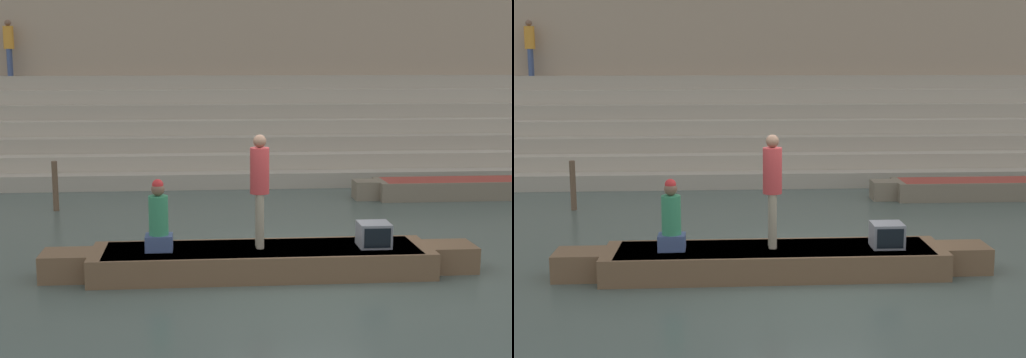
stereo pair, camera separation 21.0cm
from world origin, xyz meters
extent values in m
plane|color=#47544C|center=(0.00, 0.00, 0.00)|extent=(120.00, 120.00, 0.00)
cube|color=tan|center=(0.00, 9.34, 0.20)|extent=(36.00, 4.44, 0.41)
cube|color=#B2A28D|center=(0.00, 9.66, 0.61)|extent=(36.00, 3.81, 0.41)
cube|color=tan|center=(0.00, 9.97, 1.01)|extent=(36.00, 3.17, 0.41)
cube|color=#B2A28D|center=(0.00, 10.29, 1.42)|extent=(36.00, 2.54, 0.41)
cube|color=tan|center=(0.00, 10.61, 1.83)|extent=(36.00, 1.90, 0.41)
cube|color=#B2A28D|center=(0.00, 10.92, 2.23)|extent=(36.00, 1.27, 0.41)
cube|color=tan|center=(0.00, 11.24, 2.64)|extent=(36.00, 0.63, 0.41)
cube|color=tan|center=(0.00, 12.16, 4.05)|extent=(34.20, 1.20, 8.11)
cube|color=brown|center=(0.00, 11.54, 0.30)|extent=(34.20, 0.12, 0.60)
cube|color=brown|center=(-0.61, -0.21, 0.21)|extent=(5.35, 1.22, 0.42)
cube|color=#2D2D2D|center=(-0.61, -0.21, 0.40)|extent=(4.93, 1.12, 0.05)
cube|color=brown|center=(2.44, -0.21, 0.21)|extent=(0.75, 0.67, 0.42)
cube|color=brown|center=(-3.66, -0.21, 0.21)|extent=(0.75, 0.67, 0.42)
cylinder|color=olive|center=(-1.41, 0.50, 0.32)|extent=(2.25, 0.04, 0.04)
cylinder|color=gray|center=(-0.64, -0.07, 0.86)|extent=(0.13, 0.13, 0.86)
cylinder|color=gray|center=(-0.64, -0.23, 0.86)|extent=(0.13, 0.13, 0.86)
cylinder|color=#B23333|center=(-0.64, -0.15, 1.65)|extent=(0.30, 0.30, 0.72)
sphere|color=brown|center=(-0.64, -0.15, 2.11)|extent=(0.21, 0.21, 0.21)
cube|color=#3D4C75|center=(-2.22, -0.23, 0.55)|extent=(0.42, 0.33, 0.25)
cylinder|color=#338456|center=(-2.22, -0.23, 0.98)|extent=(0.30, 0.30, 0.61)
sphere|color=brown|center=(-2.22, -0.23, 1.39)|extent=(0.21, 0.21, 0.21)
sphere|color=red|center=(-2.22, -0.23, 1.46)|extent=(0.17, 0.17, 0.17)
cube|color=slate|center=(1.17, -0.26, 0.62)|extent=(0.50, 0.46, 0.39)
cube|color=black|center=(1.17, -0.50, 0.62)|extent=(0.42, 0.02, 0.31)
cube|color=#756651|center=(4.73, 5.66, 0.22)|extent=(4.03, 1.07, 0.45)
cube|color=#993328|center=(4.73, 5.66, 0.42)|extent=(3.71, 0.97, 0.05)
cube|color=#756651|center=(2.44, 5.66, 0.22)|extent=(0.56, 0.59, 0.45)
cylinder|color=brown|center=(-4.79, 4.88, 0.56)|extent=(0.13, 0.13, 1.12)
cylinder|color=#3D4C75|center=(-7.24, 11.32, 3.24)|extent=(0.13, 0.13, 0.81)
cylinder|color=#3D4C75|center=(-7.24, 11.16, 3.24)|extent=(0.13, 0.13, 0.81)
cylinder|color=orange|center=(-7.24, 11.24, 3.98)|extent=(0.31, 0.31, 0.67)
sphere|color=brown|center=(-7.24, 11.24, 4.42)|extent=(0.19, 0.19, 0.19)
camera|label=1|loc=(-1.59, -11.06, 3.38)|focal=50.00mm
camera|label=2|loc=(-1.38, -11.07, 3.38)|focal=50.00mm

